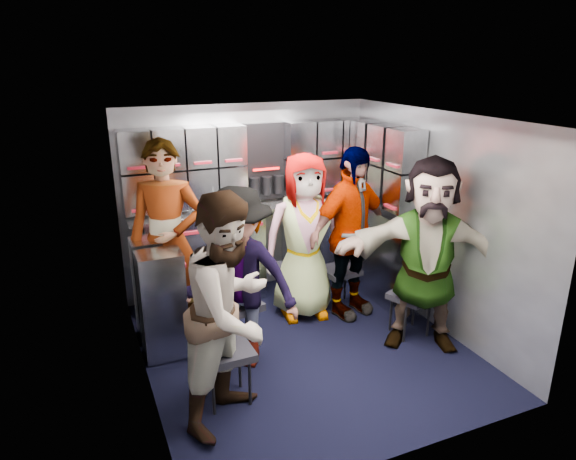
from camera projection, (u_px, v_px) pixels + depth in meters
name	position (u px, v px, depth m)	size (l,w,h in m)	color
floor	(303.00, 347.00, 4.77)	(3.00, 3.00, 0.00)	black
wall_back	(248.00, 199.00, 5.74)	(2.80, 0.04, 2.10)	gray
wall_left	(138.00, 266.00, 3.91)	(0.04, 3.00, 2.10)	gray
wall_right	(435.00, 222.00, 4.96)	(0.04, 3.00, 2.10)	gray
ceiling	(306.00, 118.00, 4.10)	(2.80, 3.00, 0.02)	silver
cart_bank_back	(255.00, 252.00, 5.74)	(2.68, 0.38, 0.99)	#9399A2
cart_bank_left	(159.00, 297.00, 4.66)	(0.38, 0.76, 0.99)	#9399A2
counter	(254.00, 207.00, 5.57)	(2.68, 0.42, 0.03)	#BABDC2
locker_bank_back	(251.00, 163.00, 5.47)	(2.68, 0.28, 0.82)	#9399A2
locker_bank_right	(385.00, 165.00, 5.37)	(0.28, 1.00, 0.82)	#9399A2
right_cabinet	(384.00, 256.00, 5.60)	(0.28, 1.20, 1.00)	#9399A2
coffee_niche	(265.00, 162.00, 5.60)	(0.46, 0.16, 0.84)	black
red_latch_strip	(261.00, 224.00, 5.44)	(2.60, 0.02, 0.03)	maroon
jump_seat_near_left	(226.00, 355.00, 3.91)	(0.40, 0.38, 0.46)	black
jump_seat_mid_left	(234.00, 308.00, 4.57)	(0.50, 0.48, 0.49)	black
jump_seat_center	(297.00, 271.00, 5.44)	(0.45, 0.43, 0.46)	black
jump_seat_mid_right	(340.00, 273.00, 5.46)	(0.40, 0.38, 0.43)	black
jump_seat_near_right	(411.00, 297.00, 4.89)	(0.47, 0.46, 0.44)	black
attendant_standing	(168.00, 242.00, 4.70)	(0.69, 0.45, 1.90)	black
attendant_arc_a	(231.00, 311.00, 3.60)	(0.84, 0.66, 1.73)	black
attendant_arc_b	(239.00, 279.00, 4.30)	(1.03, 0.59, 1.59)	black
attendant_arc_c	(304.00, 237.00, 5.14)	(0.83, 0.54, 1.70)	black
attendant_arc_d	(350.00, 234.00, 5.14)	(1.03, 0.43, 1.76)	black
attendant_arc_e	(427.00, 255.00, 4.57)	(1.65, 0.52, 1.77)	black
bottle_left	(244.00, 197.00, 5.43)	(0.06, 0.06, 0.24)	white
bottle_mid	(213.00, 199.00, 5.30)	(0.06, 0.06, 0.27)	white
bottle_right	(344.00, 185.00, 5.88)	(0.06, 0.06, 0.27)	white
cup_left	(162.00, 213.00, 5.12)	(0.09, 0.09, 0.11)	beige
cup_right	(296.00, 198.00, 5.67)	(0.08, 0.08, 0.11)	beige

